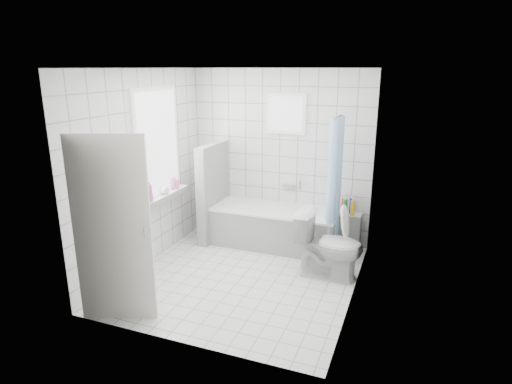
% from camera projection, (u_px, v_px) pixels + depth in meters
% --- Properties ---
extents(ground, '(3.00, 3.00, 0.00)m').
position_uv_depth(ground, '(243.00, 276.00, 5.55)').
color(ground, white).
rests_on(ground, ground).
extents(ceiling, '(3.00, 3.00, 0.00)m').
position_uv_depth(ceiling, '(241.00, 68.00, 4.81)').
color(ceiling, white).
rests_on(ceiling, ground).
extents(wall_back, '(2.80, 0.02, 2.60)m').
position_uv_depth(wall_back, '(280.00, 156.00, 6.53)').
color(wall_back, white).
rests_on(wall_back, ground).
extents(wall_front, '(2.80, 0.02, 2.60)m').
position_uv_depth(wall_front, '(177.00, 219.00, 3.83)').
color(wall_front, white).
rests_on(wall_front, ground).
extents(wall_left, '(0.02, 3.00, 2.60)m').
position_uv_depth(wall_left, '(144.00, 170.00, 5.66)').
color(wall_left, white).
rests_on(wall_left, ground).
extents(wall_right, '(0.02, 3.00, 2.60)m').
position_uv_depth(wall_right, '(359.00, 191.00, 4.70)').
color(wall_right, white).
rests_on(wall_right, ground).
extents(window_left, '(0.01, 0.90, 1.40)m').
position_uv_depth(window_left, '(158.00, 144.00, 5.83)').
color(window_left, white).
rests_on(window_left, wall_left).
extents(window_back, '(0.50, 0.01, 0.50)m').
position_uv_depth(window_back, '(286.00, 114.00, 6.27)').
color(window_back, white).
rests_on(window_back, wall_back).
extents(window_sill, '(0.18, 1.02, 0.08)m').
position_uv_depth(window_sill, '(165.00, 196.00, 6.02)').
color(window_sill, white).
rests_on(window_sill, wall_left).
extents(door, '(0.76, 0.31, 2.00)m').
position_uv_depth(door, '(112.00, 231.00, 4.36)').
color(door, silver).
rests_on(door, ground).
extents(bathtub, '(1.88, 0.77, 0.58)m').
position_uv_depth(bathtub, '(275.00, 227.00, 6.45)').
color(bathtub, white).
rests_on(bathtub, ground).
extents(partition_wall, '(0.15, 0.85, 1.50)m').
position_uv_depth(partition_wall, '(213.00, 192.00, 6.62)').
color(partition_wall, white).
rests_on(partition_wall, ground).
extents(tiled_ledge, '(0.40, 0.24, 0.55)m').
position_uv_depth(tiled_ledge, '(347.00, 231.00, 6.33)').
color(tiled_ledge, white).
rests_on(tiled_ledge, ground).
extents(toilet, '(0.85, 0.49, 0.86)m').
position_uv_depth(toilet, '(329.00, 245.00, 5.43)').
color(toilet, silver).
rests_on(toilet, ground).
extents(curtain_rod, '(0.02, 0.80, 0.02)m').
position_uv_depth(curtain_rod, '(340.00, 115.00, 5.65)').
color(curtain_rod, silver).
rests_on(curtain_rod, wall_back).
extents(shower_curtain, '(0.14, 0.48, 1.78)m').
position_uv_depth(shower_curtain, '(334.00, 183.00, 5.78)').
color(shower_curtain, '#4992D7').
rests_on(shower_curtain, curtain_rod).
extents(tub_faucet, '(0.18, 0.06, 0.06)m').
position_uv_depth(tub_faucet, '(289.00, 186.00, 6.56)').
color(tub_faucet, silver).
rests_on(tub_faucet, wall_back).
extents(sill_bottles, '(0.18, 0.80, 0.32)m').
position_uv_depth(sill_bottles, '(159.00, 188.00, 5.84)').
color(sill_bottles, '#BF5FA7').
rests_on(sill_bottles, window_sill).
extents(ledge_bottles, '(0.21, 0.19, 0.24)m').
position_uv_depth(ledge_bottles, '(348.00, 207.00, 6.19)').
color(ledge_bottles, '#2218C3').
rests_on(ledge_bottles, tiled_ledge).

